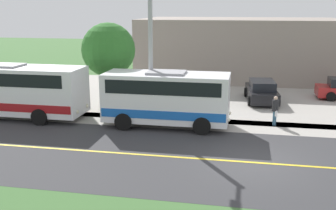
{
  "coord_description": "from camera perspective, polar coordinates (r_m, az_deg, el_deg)",
  "views": [
    {
      "loc": [
        15.95,
        -0.53,
        6.24
      ],
      "look_at": [
        -3.5,
        -4.32,
        1.4
      ],
      "focal_mm": 43.3,
      "sensor_mm": 36.0,
      "label": 1
    }
  ],
  "objects": [
    {
      "name": "ground_plane",
      "position": [
        17.14,
        12.15,
        -7.95
      ],
      "size": [
        120.0,
        120.0,
        0.0
      ],
      "primitive_type": "plane",
      "color": "#3D6633"
    },
    {
      "name": "road_surface",
      "position": [
        17.14,
        12.15,
        -7.94
      ],
      "size": [
        8.0,
        100.0,
        0.01
      ],
      "primitive_type": "cube",
      "color": "#333335",
      "rests_on": "ground"
    },
    {
      "name": "sidewalk",
      "position": [
        22.06,
        11.96,
        -3.01
      ],
      "size": [
        2.4,
        100.0,
        0.01
      ],
      "primitive_type": "cube",
      "color": "#9E9991",
      "rests_on": "ground"
    },
    {
      "name": "parking_lot_surface",
      "position": [
        29.25,
        17.69,
        0.75
      ],
      "size": [
        14.0,
        36.0,
        0.01
      ],
      "primitive_type": "cube",
      "color": "#9E9991",
      "rests_on": "ground"
    },
    {
      "name": "road_centre_line",
      "position": [
        17.14,
        12.15,
        -7.92
      ],
      "size": [
        0.16,
        100.0,
        0.0
      ],
      "primitive_type": "cube",
      "color": "gold",
      "rests_on": "ground"
    },
    {
      "name": "shuttle_bus_front",
      "position": [
        21.36,
        -0.22,
        1.24
      ],
      "size": [
        2.66,
        6.68,
        2.95
      ],
      "color": "white",
      "rests_on": "ground"
    },
    {
      "name": "pedestrian_with_bags",
      "position": [
        22.45,
        14.85,
        -0.65
      ],
      "size": [
        0.72,
        0.34,
        1.59
      ],
      "color": "#335972",
      "rests_on": "ground"
    },
    {
      "name": "street_light_pole",
      "position": [
        21.53,
        -2.56,
        7.69
      ],
      "size": [
        1.97,
        0.24,
        7.16
      ],
      "color": "#9E9EA3",
      "rests_on": "ground"
    },
    {
      "name": "parked_car_near",
      "position": [
        27.89,
        13.05,
        1.88
      ],
      "size": [
        4.55,
        2.32,
        1.45
      ],
      "color": "black",
      "rests_on": "ground"
    },
    {
      "name": "tree_curbside",
      "position": [
        24.89,
        -8.39,
        7.67
      ],
      "size": [
        3.24,
        3.24,
        5.32
      ],
      "color": "#4C3826",
      "rests_on": "ground"
    },
    {
      "name": "commercial_building",
      "position": [
        37.54,
        9.99,
        7.94
      ],
      "size": [
        10.0,
        17.18,
        5.18
      ],
      "primitive_type": "cube",
      "color": "gray",
      "rests_on": "ground"
    }
  ]
}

